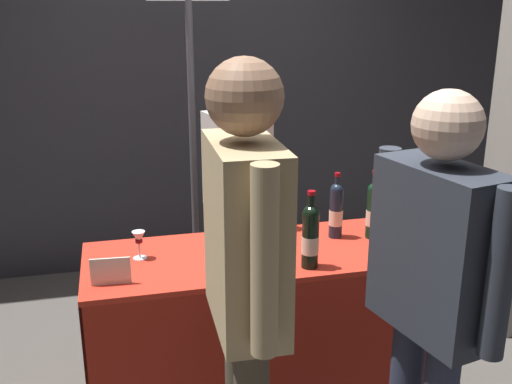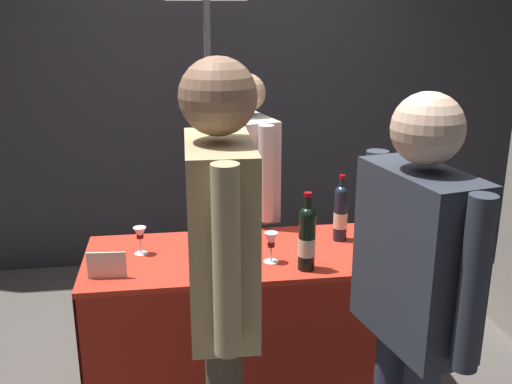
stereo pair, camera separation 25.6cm
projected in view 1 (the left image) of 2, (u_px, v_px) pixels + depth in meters
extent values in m
cube|color=#2D2D33|center=(197.00, 50.00, 4.24)|extent=(5.00, 0.12, 3.17)
cube|color=red|center=(256.00, 255.00, 2.84)|extent=(1.61, 0.63, 0.02)
cube|color=#A32519|center=(272.00, 362.00, 2.67)|extent=(1.61, 0.01, 0.75)
cube|color=#A32519|center=(243.00, 298.00, 3.24)|extent=(1.61, 0.01, 0.75)
cube|color=#A32519|center=(89.00, 348.00, 2.78)|extent=(0.01, 0.63, 0.75)
cube|color=#A32519|center=(403.00, 309.00, 3.13)|extent=(0.01, 0.63, 0.75)
cylinder|color=#38230F|center=(380.00, 230.00, 2.76)|extent=(0.08, 0.08, 0.26)
sphere|color=#38230F|center=(382.00, 204.00, 2.72)|extent=(0.08, 0.08, 0.08)
cylinder|color=#38230F|center=(383.00, 197.00, 2.71)|extent=(0.03, 0.03, 0.07)
cylinder|color=black|center=(383.00, 188.00, 2.70)|extent=(0.04, 0.04, 0.02)
cylinder|color=beige|center=(380.00, 234.00, 2.76)|extent=(0.08, 0.08, 0.08)
cylinder|color=black|center=(382.00, 224.00, 2.88)|extent=(0.07, 0.07, 0.23)
sphere|color=black|center=(383.00, 201.00, 2.84)|extent=(0.07, 0.07, 0.07)
cylinder|color=black|center=(384.00, 193.00, 2.83)|extent=(0.03, 0.03, 0.09)
cylinder|color=black|center=(384.00, 182.00, 2.81)|extent=(0.03, 0.03, 0.02)
cylinder|color=beige|center=(381.00, 227.00, 2.88)|extent=(0.07, 0.07, 0.07)
cylinder|color=black|center=(310.00, 240.00, 2.64)|extent=(0.07, 0.07, 0.25)
sphere|color=black|center=(311.00, 213.00, 2.60)|extent=(0.07, 0.07, 0.07)
cylinder|color=black|center=(311.00, 204.00, 2.59)|extent=(0.03, 0.03, 0.08)
cylinder|color=maroon|center=(312.00, 193.00, 2.57)|extent=(0.04, 0.04, 0.02)
cylinder|color=beige|center=(310.00, 245.00, 2.65)|extent=(0.08, 0.08, 0.08)
cylinder|color=#192333|center=(336.00, 214.00, 2.99)|extent=(0.07, 0.07, 0.25)
sphere|color=#192333|center=(337.00, 190.00, 2.95)|extent=(0.07, 0.07, 0.07)
cylinder|color=#192333|center=(337.00, 183.00, 2.94)|extent=(0.02, 0.02, 0.07)
cylinder|color=maroon|center=(338.00, 175.00, 2.92)|extent=(0.03, 0.03, 0.02)
cylinder|color=beige|center=(336.00, 217.00, 2.99)|extent=(0.07, 0.07, 0.08)
cylinder|color=black|center=(232.00, 236.00, 2.74)|extent=(0.07, 0.07, 0.22)
sphere|color=black|center=(232.00, 214.00, 2.71)|extent=(0.07, 0.07, 0.07)
cylinder|color=black|center=(232.00, 205.00, 2.70)|extent=(0.03, 0.03, 0.08)
cylinder|color=maroon|center=(232.00, 194.00, 2.68)|extent=(0.03, 0.03, 0.02)
cylinder|color=beige|center=(232.00, 239.00, 2.75)|extent=(0.07, 0.07, 0.07)
cylinder|color=black|center=(373.00, 214.00, 2.98)|extent=(0.07, 0.07, 0.25)
sphere|color=black|center=(374.00, 190.00, 2.94)|extent=(0.07, 0.07, 0.07)
cylinder|color=black|center=(375.00, 182.00, 2.93)|extent=(0.03, 0.03, 0.08)
cylinder|color=maroon|center=(375.00, 172.00, 2.91)|extent=(0.03, 0.03, 0.02)
cylinder|color=beige|center=(373.00, 218.00, 2.98)|extent=(0.07, 0.07, 0.08)
cylinder|color=silver|center=(140.00, 258.00, 2.77)|extent=(0.06, 0.06, 0.00)
cylinder|color=silver|center=(140.00, 251.00, 2.76)|extent=(0.01, 0.01, 0.07)
cone|color=silver|center=(139.00, 238.00, 2.74)|extent=(0.06, 0.06, 0.06)
cylinder|color=#590C19|center=(139.00, 241.00, 2.74)|extent=(0.03, 0.03, 0.01)
cylinder|color=silver|center=(273.00, 261.00, 2.74)|extent=(0.07, 0.07, 0.00)
cylinder|color=silver|center=(273.00, 254.00, 2.73)|extent=(0.01, 0.01, 0.06)
cone|color=silver|center=(273.00, 240.00, 2.70)|extent=(0.06, 0.06, 0.07)
cylinder|color=#590C19|center=(273.00, 244.00, 2.71)|extent=(0.03, 0.03, 0.02)
cube|color=silver|center=(111.00, 271.00, 2.49)|extent=(0.17, 0.02, 0.12)
cylinder|color=#2D3347|center=(230.00, 268.00, 3.58)|extent=(0.12, 0.12, 0.78)
cylinder|color=#2D3347|center=(244.00, 280.00, 3.43)|extent=(0.12, 0.12, 0.78)
cube|color=beige|center=(236.00, 165.00, 3.31)|extent=(0.32, 0.51, 0.55)
sphere|color=tan|center=(235.00, 93.00, 3.19)|extent=(0.21, 0.21, 0.21)
cylinder|color=beige|center=(215.00, 151.00, 3.54)|extent=(0.08, 0.08, 0.51)
cylinder|color=beige|center=(260.00, 174.00, 3.06)|extent=(0.08, 0.08, 0.51)
cube|color=#2D333D|center=(436.00, 250.00, 1.99)|extent=(0.30, 0.48, 0.58)
sphere|color=beige|center=(448.00, 125.00, 1.87)|extent=(0.23, 0.23, 0.23)
cylinder|color=#2D333D|center=(500.00, 275.00, 1.76)|extent=(0.08, 0.08, 0.54)
cylinder|color=#2D333D|center=(386.00, 219.00, 2.22)|extent=(0.08, 0.08, 0.54)
cube|color=tan|center=(245.00, 236.00, 1.93)|extent=(0.22, 0.45, 0.62)
sphere|color=#8C664C|center=(245.00, 97.00, 1.79)|extent=(0.24, 0.24, 0.24)
cylinder|color=tan|center=(265.00, 263.00, 1.67)|extent=(0.08, 0.08, 0.57)
cylinder|color=tan|center=(231.00, 203.00, 2.17)|extent=(0.08, 0.08, 0.57)
cylinder|color=#47474C|center=(193.00, 146.00, 3.73)|extent=(0.04, 0.04, 2.10)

